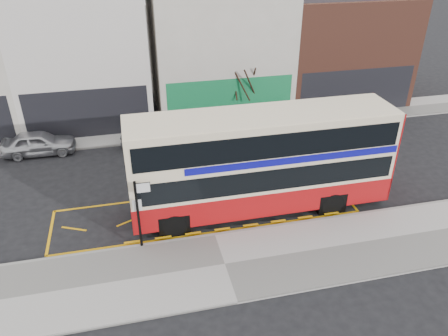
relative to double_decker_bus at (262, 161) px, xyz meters
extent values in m
plane|color=black|center=(-2.60, -1.40, -2.51)|extent=(120.00, 120.00, 0.00)
cube|color=#A9A5A0|center=(-2.60, -3.70, -2.43)|extent=(40.00, 4.00, 0.15)
cube|color=gray|center=(-2.60, -1.77, -2.43)|extent=(40.00, 0.15, 0.15)
cube|color=#A9A5A0|center=(-2.60, 9.60, -2.43)|extent=(50.00, 3.00, 0.15)
cube|color=silver|center=(-8.10, 13.60, 1.99)|extent=(8.00, 8.00, 9.00)
cube|color=black|center=(-8.10, 9.62, -0.91)|extent=(7.36, 0.06, 3.20)
cube|color=black|center=(-8.10, 9.64, -1.11)|extent=(5.60, 0.04, 2.00)
cube|color=beige|center=(0.90, 13.60, 1.74)|extent=(9.00, 8.00, 8.50)
cube|color=#157742|center=(0.90, 9.62, -0.91)|extent=(8.28, 0.06, 3.20)
cube|color=black|center=(0.90, 9.64, -1.11)|extent=(6.30, 0.04, 2.00)
cube|color=brown|center=(9.90, 13.60, 1.24)|extent=(9.00, 8.00, 7.50)
cube|color=black|center=(9.90, 9.62, -0.91)|extent=(8.28, 0.06, 3.20)
cube|color=black|center=(9.90, 9.64, -1.11)|extent=(6.30, 0.04, 2.00)
cube|color=#F9E4BD|center=(-0.04, 0.00, 0.06)|extent=(11.91, 2.72, 4.38)
cube|color=#A50D10|center=(-0.04, 0.00, -1.54)|extent=(11.95, 2.76, 1.19)
cube|color=#A50D10|center=(5.90, -0.01, 0.06)|extent=(0.06, 2.75, 4.38)
cube|color=black|center=(-0.04, 0.00, -0.24)|extent=(11.44, 2.78, 1.03)
cube|color=black|center=(-0.04, 0.00, 1.39)|extent=(11.44, 2.78, 1.08)
cube|color=#0E0D97|center=(1.04, 0.00, 0.63)|extent=(9.53, 2.77, 0.32)
cube|color=black|center=(-5.97, 0.01, -0.51)|extent=(0.06, 2.49, 1.73)
cube|color=black|center=(-5.97, 0.01, 1.39)|extent=(0.06, 2.49, 1.08)
cube|color=black|center=(-5.96, 0.01, 0.52)|extent=(0.05, 1.89, 0.38)
cube|color=#F9E4BD|center=(-0.04, 0.00, 2.20)|extent=(11.91, 2.61, 0.13)
cylinder|color=black|center=(-4.26, -1.23, -1.97)|extent=(1.08, 0.30, 1.08)
cylinder|color=black|center=(-4.26, 1.24, -1.97)|extent=(1.08, 0.30, 1.08)
cylinder|color=black|center=(3.10, -1.24, -1.97)|extent=(1.08, 0.30, 1.08)
cylinder|color=black|center=(3.10, 1.23, -1.97)|extent=(1.08, 0.30, 1.08)
cube|color=black|center=(-5.72, -1.80, -0.81)|extent=(0.10, 0.10, 3.11)
cube|color=white|center=(-5.41, -1.80, 0.44)|extent=(0.56, 0.04, 0.46)
cube|color=white|center=(-5.72, -1.73, -0.39)|extent=(0.36, 0.03, 0.52)
imported|color=silver|center=(-10.95, 8.15, -1.81)|extent=(4.12, 1.72, 1.40)
imported|color=#45484D|center=(-4.31, 7.64, -1.87)|extent=(4.04, 1.98, 1.28)
imported|color=white|center=(4.78, 6.91, -1.77)|extent=(5.51, 3.44, 1.49)
cylinder|color=#342017|center=(1.85, 9.92, -1.60)|extent=(0.24, 0.24, 1.83)
camera|label=1|loc=(-5.60, -16.46, 9.48)|focal=35.00mm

